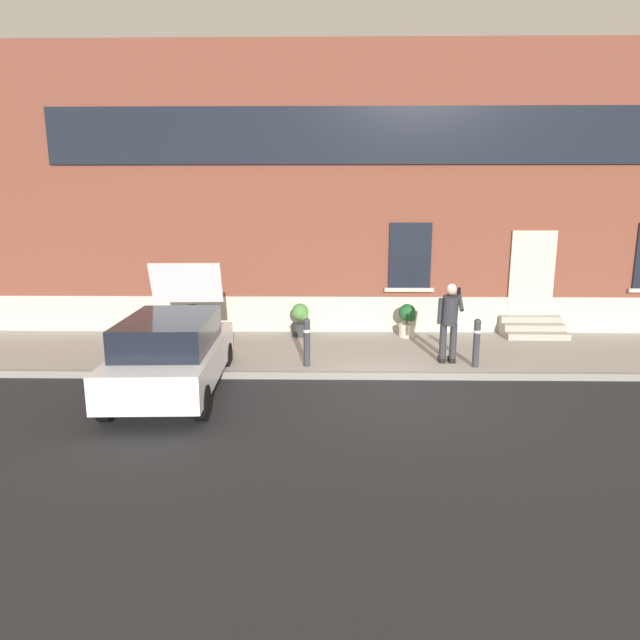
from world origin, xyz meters
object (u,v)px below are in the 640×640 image
object	(u,v)px
bollard_near_person	(477,341)
bollard_far_left	(307,340)
planter_olive	(194,319)
planter_cream	(407,320)
hatchback_car_white	(172,352)
person_on_phone	(450,318)
planter_charcoal	(300,319)

from	to	relation	value
bollard_near_person	bollard_far_left	world-z (taller)	same
planter_olive	planter_cream	size ratio (longest dim) A/B	1.00
hatchback_car_white	planter_cream	distance (m)	6.35
bollard_far_left	bollard_near_person	bearing A→B (deg)	0.00
bollard_far_left	person_on_phone	world-z (taller)	person_on_phone
bollard_near_person	planter_olive	size ratio (longest dim) A/B	1.22
bollard_far_left	planter_olive	size ratio (longest dim) A/B	1.22
planter_charcoal	person_on_phone	bearing A→B (deg)	-36.00
planter_cream	hatchback_car_white	bearing A→B (deg)	-141.63
bollard_near_person	bollard_far_left	size ratio (longest dim) A/B	1.00
hatchback_car_white	person_on_phone	world-z (taller)	hatchback_car_white
person_on_phone	planter_charcoal	xyz separation A→B (m)	(-3.32, 2.41, -0.55)
person_on_phone	planter_cream	distance (m)	2.50
hatchback_car_white	planter_charcoal	size ratio (longest dim) A/B	4.80
planter_charcoal	hatchback_car_white	bearing A→B (deg)	-119.15
person_on_phone	planter_olive	bearing A→B (deg)	174.76
planter_olive	planter_cream	distance (m)	5.52
bollard_far_left	planter_charcoal	distance (m)	2.70
hatchback_car_white	bollard_near_person	size ratio (longest dim) A/B	3.95
person_on_phone	planter_cream	xyz separation A→B (m)	(-0.56, 2.38, -0.55)
bollard_near_person	hatchback_car_white	bearing A→B (deg)	-168.02
planter_cream	person_on_phone	bearing A→B (deg)	-76.84
planter_olive	bollard_far_left	bearing A→B (deg)	-40.78
person_on_phone	planter_charcoal	world-z (taller)	person_on_phone
bollard_near_person	planter_olive	world-z (taller)	bollard_near_person
person_on_phone	planter_cream	world-z (taller)	person_on_phone
bollard_near_person	planter_cream	distance (m)	2.87
person_on_phone	planter_charcoal	size ratio (longest dim) A/B	2.03
bollard_near_person	person_on_phone	xyz separation A→B (m)	(-0.53, 0.28, 0.44)
bollard_far_left	planter_cream	size ratio (longest dim) A/B	1.22
bollard_near_person	planter_charcoal	size ratio (longest dim) A/B	1.22
bollard_near_person	person_on_phone	distance (m)	0.74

